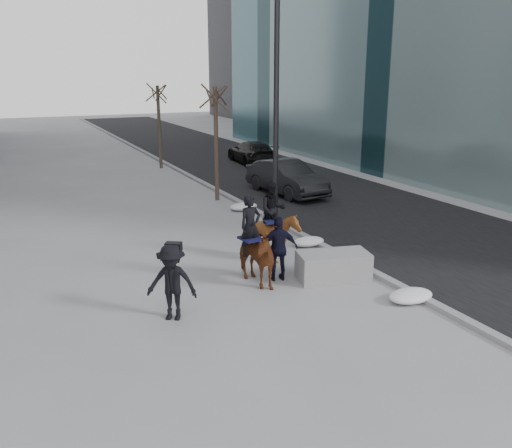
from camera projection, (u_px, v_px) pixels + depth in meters
name	position (u px, v px, depth m)	size (l,w,h in m)	color
ground	(276.00, 293.00, 13.71)	(120.00, 120.00, 0.00)	gray
road	(310.00, 191.00, 25.29)	(8.00, 90.00, 0.01)	black
curb	(232.00, 198.00, 23.62)	(0.25, 90.00, 0.12)	gray
planter	(333.00, 266.00, 14.48)	(1.89, 0.94, 0.75)	gray
car_near	(286.00, 177.00, 24.46)	(1.61, 4.63, 1.53)	black
car_far	(252.00, 152.00, 32.72)	(1.89, 4.64, 1.35)	black
tree_near	(216.00, 138.00, 22.82)	(1.20, 1.20, 5.32)	#3B2923
tree_far	(159.00, 123.00, 30.50)	(1.20, 1.20, 5.14)	#35291F
mounted_left	(252.00, 252.00, 14.02)	(1.05, 1.92, 2.37)	#4E250F
mounted_right	(274.00, 231.00, 15.71)	(1.53, 1.64, 2.34)	#502910
feeder	(279.00, 249.00, 14.32)	(1.10, 0.98, 1.75)	black
camera_crew	(172.00, 282.00, 12.03)	(1.31, 1.16, 1.75)	black
lamppost	(279.00, 84.00, 17.70)	(0.25, 2.13, 9.09)	black
snow_piles	(309.00, 241.00, 17.34)	(1.18, 10.68, 0.30)	silver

